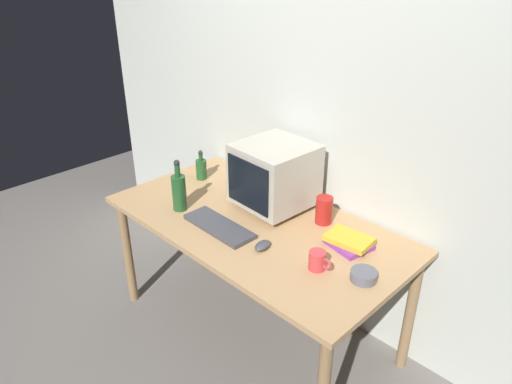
{
  "coord_description": "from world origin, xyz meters",
  "views": [
    {
      "loc": [
        1.56,
        -1.56,
        2.08
      ],
      "look_at": [
        0.0,
        0.0,
        0.94
      ],
      "focal_mm": 33.63,
      "sensor_mm": 36.0,
      "label": 1
    }
  ],
  "objects_px": {
    "crt_monitor": "(274,175)",
    "book_stack": "(349,241)",
    "bottle_tall": "(179,191)",
    "metal_canister": "(324,210)",
    "keyboard": "(219,226)",
    "mug": "(318,261)",
    "computer_mouse": "(263,246)",
    "cd_spindle": "(364,276)",
    "bottle_short": "(201,168)"
  },
  "relations": [
    {
      "from": "keyboard",
      "to": "mug",
      "type": "bearing_deg",
      "value": 9.6
    },
    {
      "from": "cd_spindle",
      "to": "metal_canister",
      "type": "distance_m",
      "value": 0.51
    },
    {
      "from": "computer_mouse",
      "to": "metal_canister",
      "type": "distance_m",
      "value": 0.42
    },
    {
      "from": "keyboard",
      "to": "bottle_tall",
      "type": "distance_m",
      "value": 0.33
    },
    {
      "from": "keyboard",
      "to": "bottle_tall",
      "type": "relative_size",
      "value": 1.4
    },
    {
      "from": "book_stack",
      "to": "metal_canister",
      "type": "relative_size",
      "value": 1.56
    },
    {
      "from": "computer_mouse",
      "to": "bottle_tall",
      "type": "xyz_separation_m",
      "value": [
        -0.6,
        -0.04,
        0.09
      ]
    },
    {
      "from": "computer_mouse",
      "to": "bottle_tall",
      "type": "relative_size",
      "value": 0.33
    },
    {
      "from": "bottle_tall",
      "to": "cd_spindle",
      "type": "relative_size",
      "value": 2.5
    },
    {
      "from": "book_stack",
      "to": "cd_spindle",
      "type": "xyz_separation_m",
      "value": [
        0.2,
        -0.18,
        -0.0
      ]
    },
    {
      "from": "metal_canister",
      "to": "mug",
      "type": "bearing_deg",
      "value": -55.9
    },
    {
      "from": "crt_monitor",
      "to": "metal_canister",
      "type": "bearing_deg",
      "value": 9.81
    },
    {
      "from": "computer_mouse",
      "to": "bottle_tall",
      "type": "distance_m",
      "value": 0.61
    },
    {
      "from": "computer_mouse",
      "to": "cd_spindle",
      "type": "height_order",
      "value": "cd_spindle"
    },
    {
      "from": "bottle_tall",
      "to": "bottle_short",
      "type": "bearing_deg",
      "value": 123.34
    },
    {
      "from": "keyboard",
      "to": "computer_mouse",
      "type": "bearing_deg",
      "value": 6.23
    },
    {
      "from": "mug",
      "to": "metal_canister",
      "type": "distance_m",
      "value": 0.42
    },
    {
      "from": "bottle_tall",
      "to": "computer_mouse",
      "type": "bearing_deg",
      "value": 4.04
    },
    {
      "from": "computer_mouse",
      "to": "bottle_short",
      "type": "distance_m",
      "value": 0.88
    },
    {
      "from": "bottle_short",
      "to": "metal_canister",
      "type": "relative_size",
      "value": 1.28
    },
    {
      "from": "cd_spindle",
      "to": "book_stack",
      "type": "bearing_deg",
      "value": 139.23
    },
    {
      "from": "mug",
      "to": "keyboard",
      "type": "bearing_deg",
      "value": -171.64
    },
    {
      "from": "bottle_short",
      "to": "keyboard",
      "type": "bearing_deg",
      "value": -31.0
    },
    {
      "from": "bottle_tall",
      "to": "book_stack",
      "type": "distance_m",
      "value": 0.96
    },
    {
      "from": "crt_monitor",
      "to": "bottle_short",
      "type": "distance_m",
      "value": 0.59
    },
    {
      "from": "bottle_tall",
      "to": "cd_spindle",
      "type": "height_order",
      "value": "bottle_tall"
    },
    {
      "from": "computer_mouse",
      "to": "metal_canister",
      "type": "bearing_deg",
      "value": 72.27
    },
    {
      "from": "bottle_short",
      "to": "mug",
      "type": "bearing_deg",
      "value": -11.82
    },
    {
      "from": "book_stack",
      "to": "metal_canister",
      "type": "xyz_separation_m",
      "value": [
        -0.23,
        0.09,
        0.05
      ]
    },
    {
      "from": "keyboard",
      "to": "computer_mouse",
      "type": "distance_m",
      "value": 0.29
    },
    {
      "from": "keyboard",
      "to": "mug",
      "type": "xyz_separation_m",
      "value": [
        0.58,
        0.09,
        0.03
      ]
    },
    {
      "from": "keyboard",
      "to": "mug",
      "type": "height_order",
      "value": "mug"
    },
    {
      "from": "mug",
      "to": "metal_canister",
      "type": "relative_size",
      "value": 0.8
    },
    {
      "from": "crt_monitor",
      "to": "keyboard",
      "type": "relative_size",
      "value": 0.97
    },
    {
      "from": "cd_spindle",
      "to": "bottle_short",
      "type": "bearing_deg",
      "value": 173.34
    },
    {
      "from": "crt_monitor",
      "to": "metal_canister",
      "type": "relative_size",
      "value": 2.71
    },
    {
      "from": "keyboard",
      "to": "metal_canister",
      "type": "xyz_separation_m",
      "value": [
        0.35,
        0.43,
        0.06
      ]
    },
    {
      "from": "crt_monitor",
      "to": "mug",
      "type": "bearing_deg",
      "value": -28.25
    },
    {
      "from": "bottle_tall",
      "to": "metal_canister",
      "type": "height_order",
      "value": "bottle_tall"
    },
    {
      "from": "keyboard",
      "to": "cd_spindle",
      "type": "bearing_deg",
      "value": 13.28
    },
    {
      "from": "bottle_short",
      "to": "cd_spindle",
      "type": "height_order",
      "value": "bottle_short"
    },
    {
      "from": "metal_canister",
      "to": "computer_mouse",
      "type": "bearing_deg",
      "value": -97.81
    },
    {
      "from": "crt_monitor",
      "to": "mug",
      "type": "height_order",
      "value": "crt_monitor"
    },
    {
      "from": "metal_canister",
      "to": "book_stack",
      "type": "bearing_deg",
      "value": -21.91
    },
    {
      "from": "mug",
      "to": "metal_canister",
      "type": "height_order",
      "value": "metal_canister"
    },
    {
      "from": "computer_mouse",
      "to": "book_stack",
      "type": "xyz_separation_m",
      "value": [
        0.28,
        0.32,
        0.01
      ]
    },
    {
      "from": "bottle_tall",
      "to": "mug",
      "type": "height_order",
      "value": "bottle_tall"
    },
    {
      "from": "computer_mouse",
      "to": "book_stack",
      "type": "distance_m",
      "value": 0.43
    },
    {
      "from": "bottle_short",
      "to": "metal_canister",
      "type": "bearing_deg",
      "value": 7.4
    },
    {
      "from": "crt_monitor",
      "to": "book_stack",
      "type": "height_order",
      "value": "crt_monitor"
    }
  ]
}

